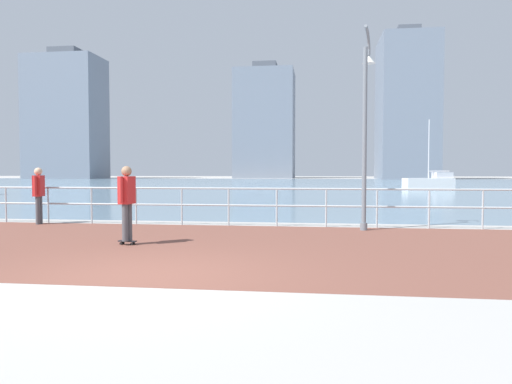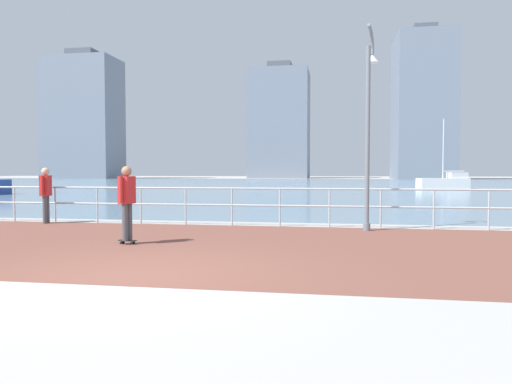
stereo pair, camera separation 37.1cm
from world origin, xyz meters
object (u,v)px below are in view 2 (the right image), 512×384
object	(u,v)px
lamppost	(369,117)
bystander	(46,191)
skateboarder	(127,197)
sailboat_white	(445,182)

from	to	relation	value
lamppost	bystander	world-z (taller)	lamppost
skateboarder	bystander	world-z (taller)	skateboarder
skateboarder	lamppost	bearing A→B (deg)	32.51
skateboarder	sailboat_white	world-z (taller)	sailboat_white
lamppost	skateboarder	size ratio (longest dim) A/B	3.22
lamppost	sailboat_white	size ratio (longest dim) A/B	0.86
skateboarder	sailboat_white	xyz separation A→B (m)	(14.25, 35.40, -0.41)
bystander	sailboat_white	xyz separation A→B (m)	(18.46, 31.93, -0.39)
lamppost	sailboat_white	bearing A→B (deg)	74.39
sailboat_white	bystander	bearing A→B (deg)	-120.04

